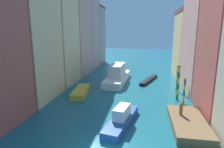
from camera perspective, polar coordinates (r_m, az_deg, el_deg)
name	(u,v)px	position (r m, az deg, el deg)	size (l,w,h in m)	color
ground_plane	(128,80)	(38.80, 4.91, -1.78)	(154.00, 154.00, 0.00)	#196070
building_left_1	(26,42)	(29.23, -24.26, 8.78)	(7.21, 8.40, 16.29)	beige
building_left_2	(53,24)	(36.47, -17.22, 14.05)	(7.21, 7.79, 21.69)	beige
building_left_3	(71,25)	(44.55, -12.03, 14.25)	(7.21, 9.54, 22.22)	tan
building_left_4	(84,27)	(52.73, -8.47, 13.69)	(7.21, 7.74, 21.58)	tan
building_left_5	(92,35)	(60.15, -6.08, 11.44)	(7.21, 7.51, 17.12)	tan
building_right_2	(212,34)	(33.89, 27.59, 10.45)	(7.21, 10.65, 18.21)	tan
building_right_3	(194,44)	(43.99, 23.24, 8.26)	(7.21, 10.28, 14.09)	#DBB77A
waterfront_dock	(188,123)	(21.54, 21.73, -13.39)	(3.37, 7.60, 0.79)	brown
person_on_dock	(181,109)	(21.90, 19.94, -9.67)	(0.36, 0.36, 1.53)	olive
mooring_pole_0	(184,92)	(26.43, 20.75, -4.95)	(0.28, 0.28, 3.79)	#197247
mooring_pole_1	(178,82)	(28.31, 19.17, -2.31)	(0.36, 0.36, 5.10)	#197247
mooring_pole_2	(177,78)	(32.25, 18.97, -1.10)	(0.37, 0.37, 4.51)	#197247
vaporetto_white	(118,75)	(36.93, 1.67, -0.40)	(3.96, 12.26, 3.48)	white
gondola_black	(149,80)	(38.33, 10.99, -1.74)	(3.62, 8.27, 0.52)	black
motorboat_0	(81,91)	(30.13, -9.27, -5.18)	(2.75, 6.64, 0.88)	gold
motorboat_1	(122,119)	(20.37, 2.92, -13.15)	(3.13, 7.61, 1.98)	#234C93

